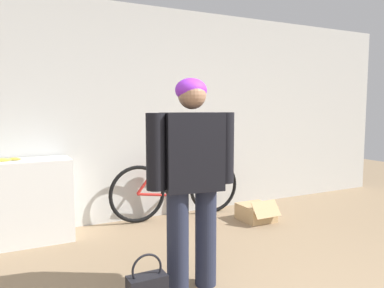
% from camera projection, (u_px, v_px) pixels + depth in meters
% --- Properties ---
extents(wall_back, '(8.00, 0.07, 2.60)m').
position_uv_depth(wall_back, '(143.00, 114.00, 4.60)').
color(wall_back, silver).
rests_on(wall_back, ground_plane).
extents(side_shelf, '(1.03, 0.46, 0.85)m').
position_uv_depth(side_shelf, '(18.00, 202.00, 3.79)').
color(side_shelf, white).
rests_on(side_shelf, ground_plane).
extents(person, '(0.72, 0.31, 1.60)m').
position_uv_depth(person, '(192.00, 170.00, 2.79)').
color(person, '#23283D').
rests_on(person, ground_plane).
extents(bicycle, '(1.73, 0.46, 0.77)m').
position_uv_depth(bicycle, '(177.00, 188.00, 4.68)').
color(bicycle, black).
rests_on(bicycle, ground_plane).
extents(banana, '(0.35, 0.09, 0.03)m').
position_uv_depth(banana, '(2.00, 160.00, 3.67)').
color(banana, '#EAD64C').
rests_on(banana, side_shelf).
extents(cardboard_box, '(0.37, 0.46, 0.27)m').
position_uv_depth(cardboard_box, '(256.00, 212.00, 4.58)').
color(cardboard_box, tan).
rests_on(cardboard_box, ground_plane).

